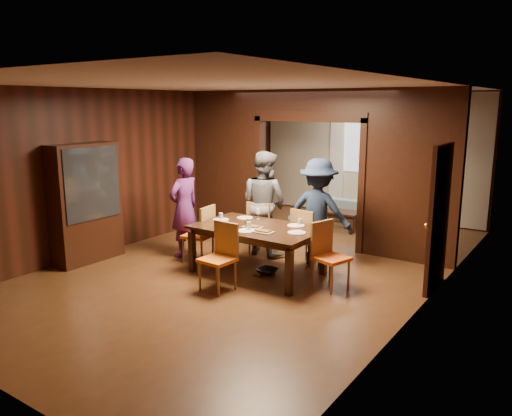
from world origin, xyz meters
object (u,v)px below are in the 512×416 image
Objects in this scene: dining_table at (257,250)px; chair_far_l at (263,228)px; chair_left at (198,234)px; chair_far_r at (309,237)px; person_purple at (184,207)px; person_grey at (264,203)px; chair_near at (217,258)px; person_navy at (318,212)px; hutch at (86,203)px; sofa at (356,209)px; coffee_table at (341,220)px; chair_right at (331,256)px.

chair_far_l is (-0.49, 0.91, 0.10)m from dining_table.
chair_left and chair_far_r have the same top height.
dining_table is 1.04m from chair_far_l.
person_purple reaches higher than chair_far_r.
chair_left is at bearing 34.51° from chair_far_r.
chair_far_l is at bearing 136.20° from chair_left.
person_grey is 0.44m from chair_far_l.
chair_far_r is 1.00× the size of chair_near.
chair_far_r is (0.48, 0.79, 0.10)m from dining_table.
person_navy is at bearing 177.39° from chair_far_l.
hutch reaches higher than chair_far_r.
sofa is 1.89× the size of chair_far_r.
hutch is at bearing 37.56° from chair_far_r.
chair_far_r is (0.98, -0.15, -0.44)m from person_grey.
coffee_table is at bearing -69.41° from chair_far_r.
chair_far_r is (1.66, 0.85, 0.00)m from chair_left.
person_purple is at bearing 46.81° from person_grey.
chair_far_l is at bearing 80.53° from chair_right.
chair_near is at bearing 110.87° from person_grey.
person_grey is (1.08, 0.88, 0.05)m from person_purple.
hutch is (-1.56, -1.03, 0.52)m from chair_left.
sofa is 1.89× the size of chair_left.
chair_far_r is at bearing 75.52° from chair_near.
person_navy is 3.89m from hutch.
chair_far_r is (0.65, -3.47, 0.22)m from sofa.
chair_near is at bearing -93.78° from dining_table.
chair_far_l reaches higher than dining_table.
dining_table is (0.17, -4.26, 0.11)m from sofa.
person_purple reaches higher than sofa.
chair_left is 2.43m from chair_right.
hutch is at bearing 61.41° from sofa.
person_grey is at bearing 106.43° from chair_near.
person_navy is (2.13, 0.92, 0.02)m from person_purple.
person_purple is 0.98× the size of person_navy.
chair_far_r is (0.98, -0.11, 0.00)m from chair_far_l.
sofa is 2.30× the size of coffee_table.
person_navy is at bearing 112.71° from chair_left.
sofa is 1.89× the size of chair_far_l.
chair_near is (0.11, -5.18, 0.22)m from sofa.
person_grey reaches higher than chair_right.
dining_table is at bearing 53.01° from person_navy.
sofa is 5.19m from chair_near.
chair_far_l reaches higher than coffee_table.
hutch is at bearing 34.69° from chair_far_l.
sofa is 1.89× the size of chair_near.
coffee_table is at bearing 159.72° from person_purple.
chair_left is 1.94m from hutch.
chair_right is at bearing 94.02° from person_purple.
hutch is (-3.29, -2.07, 0.12)m from person_navy.
dining_table is 0.93m from chair_far_r.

